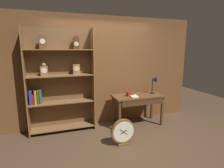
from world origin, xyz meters
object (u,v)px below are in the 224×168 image
at_px(desk_lamp, 155,81).
at_px(open_repair_manual, 134,96).
at_px(round_clock_large, 123,132).
at_px(toolbox_small, 130,94).
at_px(bookshelf, 60,82).
at_px(workbench, 138,99).

height_order(desk_lamp, open_repair_manual, desk_lamp).
xyz_separation_m(open_repair_manual, round_clock_large, (-0.54, -0.69, -0.49)).
bearing_deg(toolbox_small, bookshelf, 171.36).
distance_m(open_repair_manual, round_clock_large, 1.01).
bearing_deg(bookshelf, desk_lamp, -6.23).
bearing_deg(bookshelf, open_repair_manual, -12.10).
xyz_separation_m(bookshelf, desk_lamp, (2.23, -0.24, -0.07)).
bearing_deg(round_clock_large, toolbox_small, 58.49).
height_order(desk_lamp, round_clock_large, desk_lamp).
relative_size(desk_lamp, toolbox_small, 3.14).
bearing_deg(workbench, bookshelf, 171.29).
bearing_deg(round_clock_large, desk_lamp, 34.46).
bearing_deg(desk_lamp, round_clock_large, -145.54).
height_order(workbench, toolbox_small, toolbox_small).
bearing_deg(open_repair_manual, round_clock_large, -123.48).
distance_m(bookshelf, round_clock_large, 1.73).
relative_size(bookshelf, toolbox_small, 15.65).
xyz_separation_m(desk_lamp, toolbox_small, (-0.67, 0.01, -0.27)).
bearing_deg(toolbox_small, round_clock_large, -121.51).
bearing_deg(workbench, desk_lamp, 3.33).
height_order(bookshelf, toolbox_small, bookshelf).
bearing_deg(open_repair_manual, desk_lamp, 14.24).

